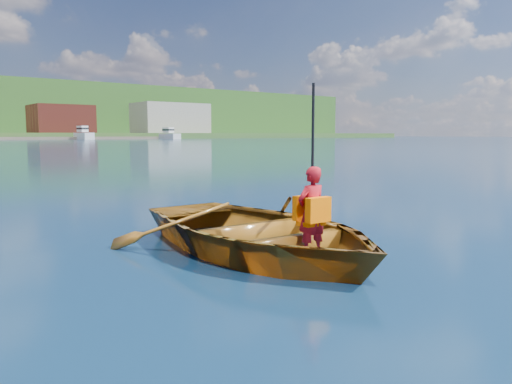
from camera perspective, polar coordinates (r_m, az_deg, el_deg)
ground at (r=6.83m, az=2.39°, el=-6.92°), size 600.00×600.00×0.00m
rowboat at (r=6.74m, az=0.13°, el=-4.50°), size 3.13×4.35×0.89m
child_paddler at (r=6.09m, az=6.35°, el=-2.19°), size 0.41×0.34×2.12m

